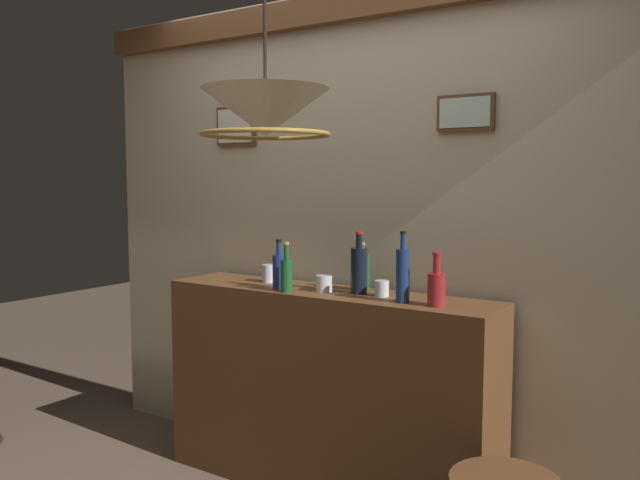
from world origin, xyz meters
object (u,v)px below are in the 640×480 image
liquor_bottle_brandy (286,274)px  liquor_bottle_gin (403,274)px  liquor_bottle_tequila (279,270)px  glass_tumbler_shot (269,273)px  liquor_bottle_port (359,269)px  liquor_bottle_whiskey (436,287)px  pendant_lamp (265,114)px  glass_tumbler_rocks (324,284)px  liquor_bottle_vermouth (362,271)px  glass_tumbler_highball (382,289)px

liquor_bottle_brandy → liquor_bottle_gin: 0.59m
liquor_bottle_tequila → glass_tumbler_shot: liquor_bottle_tequila is taller
liquor_bottle_brandy → liquor_bottle_tequila: size_ratio=0.98×
liquor_bottle_port → liquor_bottle_tequila: 0.41m
liquor_bottle_whiskey → pendant_lamp: size_ratio=0.42×
glass_tumbler_rocks → glass_tumbler_shot: 0.40m
liquor_bottle_vermouth → glass_tumbler_shot: (-0.53, -0.05, -0.05)m
liquor_bottle_vermouth → glass_tumbler_highball: (0.16, -0.09, -0.06)m
liquor_bottle_vermouth → pendant_lamp: (0.15, -0.94, 0.67)m
liquor_bottle_port → glass_tumbler_highball: (0.13, -0.01, -0.08)m
liquor_bottle_tequila → liquor_bottle_gin: size_ratio=0.78×
pendant_lamp → glass_tumbler_shot: bearing=127.3°
liquor_bottle_gin → pendant_lamp: pendant_lamp is taller
glass_tumbler_highball → liquor_bottle_tequila: bearing=-170.6°
glass_tumbler_rocks → pendant_lamp: bearing=-70.9°
glass_tumbler_rocks → glass_tumbler_shot: glass_tumbler_shot is taller
glass_tumbler_highball → liquor_bottle_whiskey: bearing=-13.7°
glass_tumbler_rocks → glass_tumbler_shot: size_ratio=0.85×
pendant_lamp → glass_tumbler_rocks: bearing=109.1°
liquor_bottle_port → glass_tumbler_rocks: (-0.17, -0.05, -0.08)m
liquor_bottle_tequila → glass_tumbler_rocks: (0.23, 0.05, -0.05)m
liquor_bottle_brandy → liquor_bottle_vermouth: liquor_bottle_brandy is taller
liquor_bottle_tequila → liquor_bottle_whiskey: (0.82, 0.01, -0.01)m
liquor_bottle_port → liquor_bottle_whiskey: (0.43, -0.08, -0.03)m
liquor_bottle_vermouth → liquor_bottle_tequila: (-0.37, -0.18, 0.00)m
pendant_lamp → liquor_bottle_port: bearing=97.6°
glass_tumbler_shot → glass_tumbler_highball: bearing=-3.6°
liquor_bottle_vermouth → pendant_lamp: bearing=-81.2°
liquor_bottle_brandy → liquor_bottle_port: bearing=26.0°
liquor_bottle_brandy → glass_tumbler_shot: liquor_bottle_brandy is taller
glass_tumbler_rocks → glass_tumbler_shot: (-0.40, 0.08, 0.01)m
glass_tumbler_shot → liquor_bottle_port: bearing=-3.6°
liquor_bottle_tequila → glass_tumbler_shot: size_ratio=2.61×
liquor_bottle_brandy → liquor_bottle_gin: bearing=6.3°
liquor_bottle_port → liquor_bottle_brandy: bearing=-154.0°
liquor_bottle_port → liquor_bottle_vermouth: bearing=110.1°
liquor_bottle_tequila → liquor_bottle_gin: 0.67m
liquor_bottle_brandy → liquor_bottle_vermouth: (0.28, 0.24, 0.00)m
liquor_bottle_port → pendant_lamp: size_ratio=0.53×
liquor_bottle_whiskey → glass_tumbler_rocks: (-0.59, 0.03, -0.04)m
liquor_bottle_gin → glass_tumbler_highball: bearing=150.7°
liquor_bottle_brandy → glass_tumbler_rocks: liquor_bottle_brandy is taller
liquor_bottle_port → liquor_bottle_gin: size_ratio=0.93×
liquor_bottle_gin → glass_tumbler_shot: liquor_bottle_gin is taller
glass_tumbler_shot → liquor_bottle_tequila: bearing=-38.6°
liquor_bottle_port → liquor_bottle_tequila: (-0.40, -0.09, -0.02)m
glass_tumbler_shot → pendant_lamp: size_ratio=0.17×
liquor_bottle_port → glass_tumbler_shot: bearing=176.4°
liquor_bottle_vermouth → liquor_bottle_port: (0.03, -0.09, 0.02)m
liquor_bottle_port → glass_tumbler_shot: 0.57m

